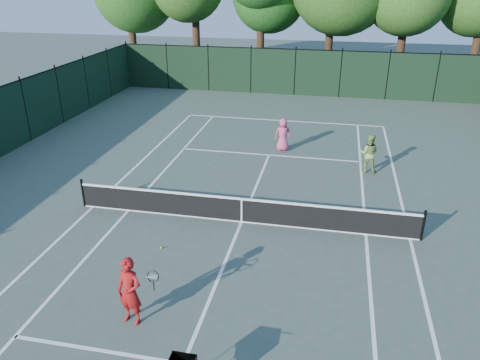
% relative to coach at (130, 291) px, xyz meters
% --- Properties ---
extents(ground, '(90.00, 90.00, 0.00)m').
position_rel_coach_xyz_m(ground, '(1.62, 5.34, -0.89)').
color(ground, '#414F45').
rests_on(ground, ground).
extents(sideline_doubles_left, '(0.10, 23.77, 0.01)m').
position_rel_coach_xyz_m(sideline_doubles_left, '(-3.86, 5.34, -0.89)').
color(sideline_doubles_left, white).
rests_on(sideline_doubles_left, ground).
extents(sideline_doubles_right, '(0.10, 23.77, 0.01)m').
position_rel_coach_xyz_m(sideline_doubles_right, '(7.11, 5.34, -0.89)').
color(sideline_doubles_right, white).
rests_on(sideline_doubles_right, ground).
extents(sideline_singles_left, '(0.10, 23.77, 0.01)m').
position_rel_coach_xyz_m(sideline_singles_left, '(-2.49, 5.34, -0.89)').
color(sideline_singles_left, white).
rests_on(sideline_singles_left, ground).
extents(sideline_singles_right, '(0.10, 23.77, 0.01)m').
position_rel_coach_xyz_m(sideline_singles_right, '(5.74, 5.34, -0.89)').
color(sideline_singles_right, white).
rests_on(sideline_singles_right, ground).
extents(baseline_far, '(10.97, 0.10, 0.01)m').
position_rel_coach_xyz_m(baseline_far, '(1.62, 17.22, -0.89)').
color(baseline_far, white).
rests_on(baseline_far, ground).
extents(service_line_far, '(8.23, 0.10, 0.01)m').
position_rel_coach_xyz_m(service_line_far, '(1.62, 11.74, -0.89)').
color(service_line_far, white).
rests_on(service_line_far, ground).
extents(center_service_line, '(0.10, 12.80, 0.01)m').
position_rel_coach_xyz_m(center_service_line, '(1.62, 5.34, -0.89)').
color(center_service_line, white).
rests_on(center_service_line, ground).
extents(tennis_net, '(11.69, 0.09, 1.06)m').
position_rel_coach_xyz_m(tennis_net, '(1.62, 5.34, -0.41)').
color(tennis_net, black).
rests_on(tennis_net, ground).
extents(fence_far, '(24.00, 0.05, 3.00)m').
position_rel_coach_xyz_m(fence_far, '(1.62, 23.34, 0.61)').
color(fence_far, black).
rests_on(fence_far, ground).
extents(coach, '(1.03, 0.57, 1.77)m').
position_rel_coach_xyz_m(coach, '(0.00, 0.00, 0.00)').
color(coach, '#A81314').
rests_on(coach, ground).
extents(player_pink, '(0.83, 0.62, 1.56)m').
position_rel_coach_xyz_m(player_pink, '(2.15, 12.49, -0.11)').
color(player_pink, '#C8466D').
rests_on(player_pink, ground).
extents(player_green, '(0.85, 0.69, 1.65)m').
position_rel_coach_xyz_m(player_green, '(5.96, 10.68, -0.06)').
color(player_green, '#82A452').
rests_on(player_green, ground).
extents(loose_ball_midcourt, '(0.07, 0.07, 0.07)m').
position_rel_coach_xyz_m(loose_ball_midcourt, '(-0.47, 3.21, -0.85)').
color(loose_ball_midcourt, '#BACF2A').
rests_on(loose_ball_midcourt, ground).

